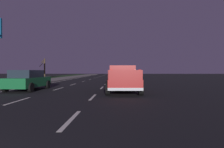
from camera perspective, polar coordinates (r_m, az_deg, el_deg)
The scene contains 8 objects.
ground at distance 28.67m, azimuth -4.51°, elevation -2.04°, with size 144.00×144.00×0.00m, color black.
sidewalk_shoulder at distance 30.41m, azimuth -18.61°, elevation -1.80°, with size 108.00×4.00×0.12m, color slate.
grass_verge at distance 32.50m, azimuth -26.89°, elevation -1.78°, with size 108.00×6.00×0.01m, color #1E3819.
lane_markings at distance 32.15m, azimuth -9.27°, elevation -1.72°, with size 109.08×7.04×0.01m.
pickup_truck at distance 13.74m, azimuth 3.15°, elevation -1.45°, with size 5.48×2.39×1.87m.
sedan_red at distance 24.35m, azimuth 3.20°, elevation -0.71°, with size 4.44×2.09×1.54m.
sedan_green at distance 15.97m, azimuth -23.65°, elevation -1.65°, with size 4.44×2.09×1.54m.
bare_tree_far at distance 43.09m, azimuth -19.44°, elevation 1.85°, with size 1.85×1.07×4.27m.
Camera 1 is at (-1.46, -3.18, 1.48)m, focal length 30.77 mm.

